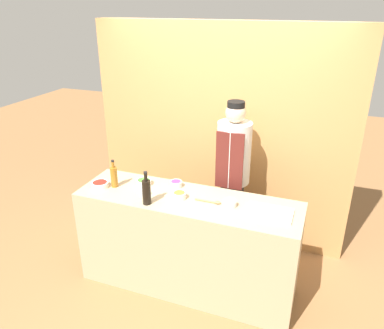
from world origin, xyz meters
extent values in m
plane|color=olive|center=(0.00, 0.00, 0.00)|extent=(14.00, 14.00, 0.00)
cube|color=#B7844C|center=(0.00, 1.01, 1.20)|extent=(2.82, 0.18, 2.40)
cube|color=tan|center=(0.00, 0.00, 0.48)|extent=(2.03, 0.60, 0.96)
cylinder|color=white|center=(-0.85, -0.08, 0.98)|extent=(0.16, 0.16, 0.05)
cylinder|color=red|center=(-0.85, -0.08, 1.00)|extent=(0.13, 0.13, 0.01)
cylinder|color=white|center=(-0.18, 0.18, 0.98)|extent=(0.11, 0.11, 0.06)
cylinder|color=#703384|center=(-0.18, 0.18, 1.00)|extent=(0.09, 0.09, 0.02)
cylinder|color=white|center=(-0.07, -0.02, 0.98)|extent=(0.12, 0.12, 0.06)
cylinder|color=yellow|center=(-0.07, -0.02, 1.00)|extent=(0.10, 0.10, 0.02)
cylinder|color=white|center=(0.39, 0.00, 0.98)|extent=(0.12, 0.12, 0.05)
cylinder|color=brown|center=(0.39, 0.00, 1.00)|extent=(0.10, 0.10, 0.02)
cylinder|color=white|center=(-0.49, 0.11, 0.98)|extent=(0.14, 0.14, 0.05)
cylinder|color=green|center=(-0.49, 0.11, 1.00)|extent=(0.12, 0.12, 0.01)
cube|color=white|center=(0.73, -0.01, 0.97)|extent=(0.39, 0.24, 0.02)
cylinder|color=black|center=(-0.29, -0.21, 1.06)|extent=(0.07, 0.07, 0.22)
cylinder|color=black|center=(-0.29, -0.21, 1.21)|extent=(0.03, 0.03, 0.07)
cylinder|color=black|center=(-0.29, -0.21, 1.25)|extent=(0.03, 0.03, 0.02)
cylinder|color=#9E661E|center=(-0.73, -0.02, 1.05)|extent=(0.06, 0.06, 0.20)
cylinder|color=#9E661E|center=(-0.73, -0.02, 1.18)|extent=(0.03, 0.03, 0.06)
cylinder|color=black|center=(-0.73, -0.02, 1.22)|extent=(0.03, 0.03, 0.02)
cylinder|color=#B7B7BC|center=(-0.39, -0.10, 0.99)|extent=(0.08, 0.08, 0.08)
cylinder|color=#B2844C|center=(0.17, 0.00, 0.96)|extent=(0.19, 0.02, 0.02)
ellipsoid|color=#B2844C|center=(0.28, 0.00, 0.97)|extent=(0.05, 0.04, 0.02)
cylinder|color=#28282D|center=(0.26, 0.58, 0.45)|extent=(0.24, 0.24, 0.90)
cylinder|color=silver|center=(0.26, 0.58, 1.21)|extent=(0.33, 0.33, 0.61)
cube|color=#561E19|center=(0.26, 0.42, 1.19)|extent=(0.27, 0.02, 0.57)
sphere|color=beige|center=(0.26, 0.58, 1.62)|extent=(0.19, 0.19, 0.19)
cylinder|color=black|center=(0.26, 0.58, 1.69)|extent=(0.16, 0.16, 0.07)
camera|label=1|loc=(1.07, -2.72, 2.57)|focal=35.00mm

